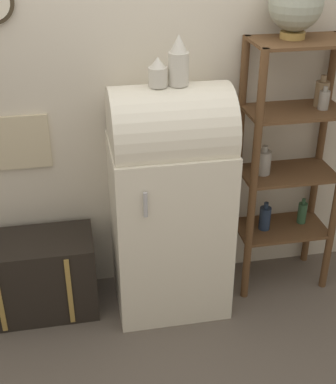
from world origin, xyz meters
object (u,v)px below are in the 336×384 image
(globe, at_px, (296,4))
(vase_left, at_px, (158,73))
(refrigerator, at_px, (170,199))
(suitcase_trunk, at_px, (36,276))
(vase_center, at_px, (179,62))

(globe, xyz_separation_m, vase_left, (-0.82, -0.13, -0.31))
(globe, distance_m, vase_left, 0.88)
(refrigerator, distance_m, suitcase_trunk, 1.01)
(refrigerator, relative_size, vase_left, 9.27)
(vase_center, bearing_deg, globe, 10.14)
(vase_left, height_order, vase_center, vase_center)
(refrigerator, bearing_deg, suitcase_trunk, 176.80)
(vase_left, bearing_deg, vase_center, 3.44)
(suitcase_trunk, relative_size, globe, 2.18)
(vase_center, bearing_deg, vase_left, -176.56)
(suitcase_trunk, distance_m, vase_left, 1.54)
(refrigerator, relative_size, suitcase_trunk, 1.97)
(vase_left, bearing_deg, suitcase_trunk, 175.70)
(suitcase_trunk, xyz_separation_m, globe, (1.62, 0.07, 1.63))
(suitcase_trunk, xyz_separation_m, vase_left, (0.81, -0.06, 1.32))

